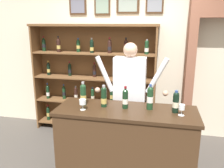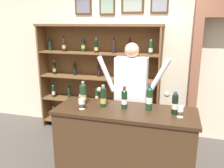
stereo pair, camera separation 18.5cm
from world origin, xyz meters
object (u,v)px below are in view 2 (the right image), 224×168
Objects in this scene: wine_shelf at (99,76)px; tasting_bottle_bianco at (83,94)px; tasting_counter at (124,145)px; shopkeeper at (131,89)px; tasting_bottle_super_tuscan at (175,103)px; wine_glass_right at (82,102)px; tasting_bottle_chianti at (124,99)px; tasting_bottle_grappa at (149,98)px; tasting_bottle_riserva at (103,97)px; wine_glass_center at (181,109)px.

tasting_bottle_bianco is (0.24, -1.30, 0.05)m from wine_shelf.
shopkeeper is (-0.03, 0.55, 0.60)m from tasting_counter.
tasting_counter is 6.37× the size of tasting_bottle_super_tuscan.
tasting_counter is 5.67× the size of tasting_bottle_bianco.
wine_shelf is at bearing 100.33° from tasting_bottle_bianco.
shopkeeper is 0.81m from tasting_bottle_super_tuscan.
wine_glass_right is (-0.52, -0.12, 0.58)m from tasting_counter.
tasting_bottle_chianti is (-0.02, 0.04, 0.61)m from tasting_counter.
wine_shelf is 1.54m from tasting_bottle_chianti.
tasting_bottle_grappa is at bearing -49.63° from wine_shelf.
tasting_bottle_bianco reaches higher than wine_glass_right.
tasting_bottle_super_tuscan is at bearing -0.94° from tasting_bottle_riserva.
wine_glass_center is at bearing -50.95° from tasting_bottle_super_tuscan.
wine_glass_right is at bearing -125.70° from shopkeeper.
wine_glass_center and wine_glass_right have the same top height.
wine_shelf is 8.41× the size of tasting_bottle_super_tuscan.
wine_glass_right is at bearing -166.74° from tasting_counter.
wine_glass_center is (0.69, -0.60, -0.02)m from shopkeeper.
shopkeeper is 6.39× the size of tasting_bottle_super_tuscan.
shopkeeper reaches higher than tasting_bottle_super_tuscan.
wine_shelf is 1.32× the size of shopkeeper.
shopkeeper is 0.83m from wine_glass_right.
tasting_bottle_grappa is at bearing 6.58° from tasting_bottle_chianti.
wine_glass_right is (-0.80, -0.20, -0.06)m from tasting_bottle_grappa.
tasting_bottle_riserva reaches higher than wine_glass_right.
tasting_bottle_riserva is 0.27m from tasting_bottle_chianti.
tasting_bottle_grappa reaches higher than wine_glass_right.
tasting_bottle_grappa is (1.09, -1.28, 0.06)m from wine_shelf.
tasting_bottle_grappa is (0.28, 0.08, 0.64)m from tasting_counter.
tasting_bottle_bianco is 0.28m from tasting_bottle_riserva.
tasting_bottle_riserva is at bearing 171.92° from tasting_counter.
shopkeeper is 0.92m from wine_glass_center.
tasting_bottle_chianti reaches higher than tasting_counter.
wine_shelf is 1.32m from tasting_bottle_bianco.
shopkeeper is at bearing 93.51° from tasting_counter.
tasting_bottle_grappa is 0.40m from wine_glass_center.
tasting_counter is at bearing -177.38° from tasting_bottle_super_tuscan.
shopkeeper is 6.11× the size of tasting_bottle_chianti.
tasting_counter is 0.85m from tasting_bottle_bianco.
tasting_bottle_riserva is 0.90× the size of tasting_bottle_grappa.
shopkeeper is (0.77, -0.81, 0.02)m from wine_shelf.
tasting_bottle_chianti is at bearing 18.05° from wine_glass_right.
tasting_bottle_super_tuscan reaches higher than wine_glass_center.
tasting_bottle_chianti is at bearing 171.98° from wine_glass_center.
wine_glass_right is (0.05, -0.18, -0.05)m from tasting_bottle_bianco.
tasting_bottle_bianco is 1.08× the size of tasting_bottle_riserva.
wine_shelf reaches higher than wine_glass_center.
tasting_bottle_riserva is at bearing -68.61° from wine_shelf.
wine_glass_center is at bearing -41.32° from shopkeeper.
wine_glass_center is 1.17m from wine_glass_right.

